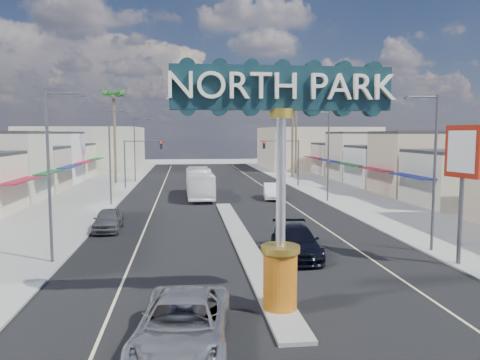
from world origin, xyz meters
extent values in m
plane|color=gray|center=(0.00, 30.00, 0.00)|extent=(160.00, 160.00, 0.00)
cube|color=black|center=(0.00, 30.00, 0.01)|extent=(20.00, 120.00, 0.01)
cube|color=gray|center=(0.00, 14.00, 0.08)|extent=(1.30, 30.00, 0.16)
cube|color=gray|center=(-14.00, 30.00, 0.06)|extent=(8.00, 120.00, 0.12)
cube|color=gray|center=(14.00, 30.00, 0.06)|extent=(8.00, 120.00, 0.12)
cube|color=beige|center=(-24.00, 43.00, 3.00)|extent=(12.00, 42.00, 6.00)
cube|color=#B7B29E|center=(24.00, 43.00, 3.00)|extent=(12.00, 42.00, 6.00)
cube|color=#B7B29E|center=(-22.00, 75.00, 4.00)|extent=(20.00, 20.00, 8.00)
cube|color=beige|center=(22.00, 75.00, 4.00)|extent=(20.00, 20.00, 8.00)
cylinder|color=#CD620F|center=(0.00, 2.00, 1.26)|extent=(1.30, 1.30, 2.20)
cylinder|color=gold|center=(0.00, 2.00, 2.49)|extent=(1.50, 1.50, 0.25)
cylinder|color=#B7B7BC|center=(0.00, 2.00, 5.01)|extent=(0.36, 0.36, 4.80)
cylinder|color=gold|center=(0.00, 2.00, 7.58)|extent=(0.90, 0.90, 0.35)
cube|color=#0F272E|center=(0.00, 2.00, 8.51)|extent=(8.20, 0.50, 1.60)
cylinder|color=#47474C|center=(-11.00, 44.00, 3.00)|extent=(0.18, 0.18, 6.00)
cylinder|color=#47474C|center=(-8.50, 44.00, 5.90)|extent=(5.00, 0.12, 0.12)
cube|color=black|center=(-6.50, 44.00, 5.40)|extent=(0.32, 0.32, 1.00)
sphere|color=red|center=(-6.50, 43.82, 5.72)|extent=(0.22, 0.22, 0.22)
cylinder|color=#47474C|center=(11.00, 44.00, 3.00)|extent=(0.18, 0.18, 6.00)
cylinder|color=#47474C|center=(8.50, 44.00, 5.90)|extent=(5.00, 0.12, 0.12)
cube|color=black|center=(6.50, 44.00, 5.40)|extent=(0.32, 0.32, 1.00)
sphere|color=red|center=(6.50, 43.82, 5.72)|extent=(0.22, 0.22, 0.22)
cylinder|color=#47474C|center=(-10.60, 10.00, 4.50)|extent=(0.16, 0.16, 9.00)
cylinder|color=#47474C|center=(-9.70, 10.00, 8.90)|extent=(1.80, 0.10, 0.10)
cube|color=#47474C|center=(-8.90, 10.00, 8.80)|extent=(0.50, 0.22, 0.15)
cylinder|color=#47474C|center=(-10.60, 30.00, 4.50)|extent=(0.16, 0.16, 9.00)
cylinder|color=#47474C|center=(-9.70, 30.00, 8.90)|extent=(1.80, 0.10, 0.10)
cube|color=#47474C|center=(-8.90, 30.00, 8.80)|extent=(0.50, 0.22, 0.15)
cylinder|color=#47474C|center=(-10.60, 52.00, 4.50)|extent=(0.16, 0.16, 9.00)
cylinder|color=#47474C|center=(-9.70, 52.00, 8.90)|extent=(1.80, 0.10, 0.10)
cube|color=#47474C|center=(-8.90, 52.00, 8.80)|extent=(0.50, 0.22, 0.15)
cylinder|color=#47474C|center=(10.60, 10.00, 4.50)|extent=(0.16, 0.16, 9.00)
cylinder|color=#47474C|center=(9.70, 10.00, 8.90)|extent=(1.80, 0.10, 0.10)
cube|color=#47474C|center=(8.90, 10.00, 8.80)|extent=(0.50, 0.22, 0.15)
cylinder|color=#47474C|center=(10.60, 30.00, 4.50)|extent=(0.16, 0.16, 9.00)
cylinder|color=#47474C|center=(9.70, 30.00, 8.90)|extent=(1.80, 0.10, 0.10)
cube|color=#47474C|center=(8.90, 30.00, 8.80)|extent=(0.50, 0.22, 0.15)
cylinder|color=#47474C|center=(10.60, 52.00, 4.50)|extent=(0.16, 0.16, 9.00)
cylinder|color=#47474C|center=(9.70, 52.00, 8.90)|extent=(1.80, 0.10, 0.10)
cube|color=#47474C|center=(8.90, 52.00, 8.80)|extent=(0.50, 0.22, 0.15)
cylinder|color=brown|center=(-13.00, 50.00, 6.00)|extent=(0.36, 0.36, 12.00)
cylinder|color=brown|center=(13.00, 56.00, 5.50)|extent=(0.36, 0.36, 11.00)
cylinder|color=brown|center=(15.00, 62.00, 6.50)|extent=(0.36, 0.36, 13.00)
imported|color=#A4A4A9|center=(-3.71, -0.87, 0.86)|extent=(3.53, 6.47, 1.72)
imported|color=black|center=(2.54, 9.95, 0.84)|extent=(2.73, 5.90, 1.67)
imported|color=slate|center=(-9.00, 18.28, 0.78)|extent=(1.89, 4.60, 1.56)
imported|color=white|center=(5.50, 32.73, 0.83)|extent=(2.40, 5.25, 1.67)
imported|color=white|center=(-2.05, 34.89, 1.56)|extent=(2.78, 11.25, 3.12)
cylinder|color=#47474C|center=(10.50, 7.14, 2.36)|extent=(0.22, 0.22, 4.48)
cube|color=maroon|center=(10.50, 7.14, 5.94)|extent=(0.77, 2.24, 2.69)
cube|color=white|center=(10.35, 7.10, 5.94)|extent=(0.42, 1.75, 2.13)
camera|label=1|loc=(-3.56, -15.12, 6.86)|focal=35.00mm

